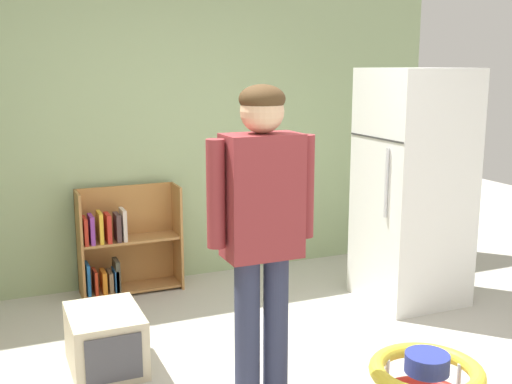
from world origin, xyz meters
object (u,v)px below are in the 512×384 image
(baby_walker, at_px, (426,383))
(bookshelf, at_px, (122,246))
(refrigerator, at_px, (413,187))
(pet_carrier, at_px, (105,340))
(standing_person, at_px, (262,222))

(baby_walker, bearing_deg, bookshelf, 114.53)
(refrigerator, bearing_deg, pet_carrier, -174.28)
(baby_walker, bearing_deg, pet_carrier, 142.11)
(refrigerator, bearing_deg, baby_walker, -123.52)
(bookshelf, distance_m, standing_person, 2.23)
(baby_walker, bearing_deg, refrigerator, 56.48)
(standing_person, xyz_separation_m, pet_carrier, (-0.66, 0.83, -0.86))
(bookshelf, relative_size, baby_walker, 1.41)
(standing_person, height_order, pet_carrier, standing_person)
(bookshelf, height_order, pet_carrier, bookshelf)
(refrigerator, height_order, pet_carrier, refrigerator)
(pet_carrier, bearing_deg, bookshelf, 74.06)
(standing_person, xyz_separation_m, baby_walker, (0.81, -0.32, -0.88))
(standing_person, bearing_deg, refrigerator, 31.68)
(bookshelf, relative_size, pet_carrier, 1.54)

